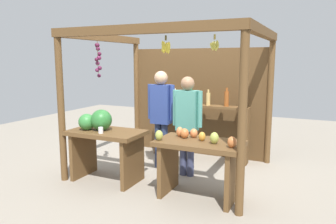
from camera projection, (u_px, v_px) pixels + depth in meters
ground_plane at (174, 170)px, 5.34m from camera, size 12.00×12.00×0.00m
market_stall at (185, 87)px, 5.54m from camera, size 2.78×2.28×2.24m
fruit_counter_left at (103, 138)px, 4.83m from camera, size 1.12×0.64×1.07m
fruit_counter_right at (199, 156)px, 4.22m from camera, size 1.12×0.64×0.91m
bottle_shelf_unit at (200, 116)px, 5.88m from camera, size 1.78×0.22×1.35m
vendor_man at (161, 111)px, 5.34m from camera, size 0.48×0.22×1.62m
vendor_woman at (187, 117)px, 4.97m from camera, size 0.48×0.21×1.55m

